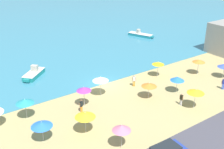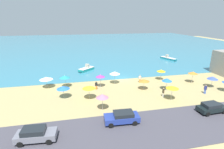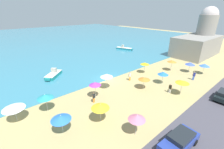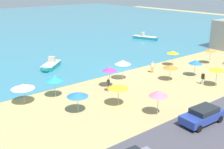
% 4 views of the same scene
% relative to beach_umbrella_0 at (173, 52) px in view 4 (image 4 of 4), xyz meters
% --- Properties ---
extents(ground_plane, '(160.00, 160.00, 0.00)m').
position_rel_beach_umbrella_0_xyz_m(ground_plane, '(-7.90, 2.42, -2.12)').
color(ground_plane, tan).
extents(beach_umbrella_0, '(1.80, 1.80, 2.38)m').
position_rel_beach_umbrella_0_xyz_m(beach_umbrella_0, '(0.00, 0.00, 0.00)').
color(beach_umbrella_0, '#B2B2B7').
rests_on(beach_umbrella_0, ground_plane).
extents(beach_umbrella_2, '(1.82, 1.82, 2.33)m').
position_rel_beach_umbrella_0_xyz_m(beach_umbrella_2, '(-1.49, -5.13, -0.12)').
color(beach_umbrella_2, '#B2B2B7').
rests_on(beach_umbrella_2, ground_plane).
extents(beach_umbrella_3, '(2.00, 2.00, 2.48)m').
position_rel_beach_umbrella_0_xyz_m(beach_umbrella_3, '(-19.68, 0.09, 0.05)').
color(beach_umbrella_3, '#B2B2B7').
rests_on(beach_umbrella_3, ground_plane).
extents(beach_umbrella_4, '(1.77, 1.77, 2.60)m').
position_rel_beach_umbrella_0_xyz_m(beach_umbrella_4, '(-14.16, -10.04, 0.14)').
color(beach_umbrella_4, '#B2B2B7').
rests_on(beach_umbrella_4, ground_plane).
extents(beach_umbrella_5, '(2.42, 2.42, 2.24)m').
position_rel_beach_umbrella_0_xyz_m(beach_umbrella_5, '(-23.08, 0.53, -0.18)').
color(beach_umbrella_5, '#B2B2B7').
rests_on(beach_umbrella_5, ground_plane).
extents(beach_umbrella_6, '(2.10, 2.10, 2.45)m').
position_rel_beach_umbrella_0_xyz_m(beach_umbrella_6, '(-15.68, -6.01, 0.02)').
color(beach_umbrella_6, '#B2B2B7').
rests_on(beach_umbrella_6, ground_plane).
extents(beach_umbrella_7, '(1.76, 1.76, 2.62)m').
position_rel_beach_umbrella_0_xyz_m(beach_umbrella_7, '(-13.13, -1.31, 0.20)').
color(beach_umbrella_7, '#B2B2B7').
rests_on(beach_umbrella_7, ground_plane).
extents(beach_umbrella_8, '(2.10, 2.10, 2.20)m').
position_rel_beach_umbrella_0_xyz_m(beach_umbrella_8, '(-19.75, -4.74, -0.22)').
color(beach_umbrella_8, '#B2B2B7').
rests_on(beach_umbrella_8, ground_plane).
extents(beach_umbrella_9, '(1.86, 1.86, 2.47)m').
position_rel_beach_umbrella_0_xyz_m(beach_umbrella_9, '(5.46, -2.88, 0.07)').
color(beach_umbrella_9, '#B2B2B7').
rests_on(beach_umbrella_9, ground_plane).
extents(beach_umbrella_10, '(2.01, 2.01, 2.53)m').
position_rel_beach_umbrella_0_xyz_m(beach_umbrella_10, '(-2.77, -9.12, 0.13)').
color(beach_umbrella_10, '#B2B2B7').
rests_on(beach_umbrella_10, ground_plane).
extents(beach_umbrella_11, '(2.07, 2.07, 2.70)m').
position_rel_beach_umbrella_0_xyz_m(beach_umbrella_11, '(-10.08, -0.19, 0.26)').
color(beach_umbrella_11, '#B2B2B7').
rests_on(beach_umbrella_11, ground_plane).
extents(beach_umbrella_13, '(1.93, 1.93, 2.13)m').
position_rel_beach_umbrella_0_xyz_m(beach_umbrella_13, '(-5.50, -4.19, -0.26)').
color(beach_umbrella_13, '#B2B2B7').
rests_on(beach_umbrella_13, ground_plane).
extents(bather_1, '(0.23, 0.57, 1.62)m').
position_rel_beach_umbrella_0_xyz_m(bather_1, '(-3.50, -7.78, -1.21)').
color(bather_1, white).
rests_on(bather_1, ground_plane).
extents(bather_2, '(0.50, 0.38, 1.68)m').
position_rel_beach_umbrella_0_xyz_m(bather_2, '(-4.88, -0.51, -1.18)').
color(bather_2, orange).
rests_on(bather_2, ground_plane).
extents(bather_3, '(0.54, 0.33, 1.60)m').
position_rel_beach_umbrella_0_xyz_m(bather_3, '(-14.04, -2.21, -1.23)').
color(bather_3, orange).
rests_on(bather_3, ground_plane).
extents(parked_car_2, '(4.45, 2.11, 1.48)m').
position_rel_beach_umbrella_0_xyz_m(parked_car_2, '(-12.27, -13.71, -1.27)').
color(parked_car_2, navy).
rests_on(parked_car_2, coastal_road).
extents(skiff_nearshore, '(4.26, 4.03, 1.61)m').
position_rel_beach_umbrella_0_xyz_m(skiff_nearshore, '(-14.96, 10.40, -1.63)').
color(skiff_nearshore, teal).
rests_on(skiff_nearshore, sea).
extents(skiff_offshore, '(3.29, 5.75, 1.49)m').
position_rel_beach_umbrella_0_xyz_m(skiff_offshore, '(11.52, 17.39, -1.69)').
color(skiff_offshore, teal).
rests_on(skiff_offshore, sea).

